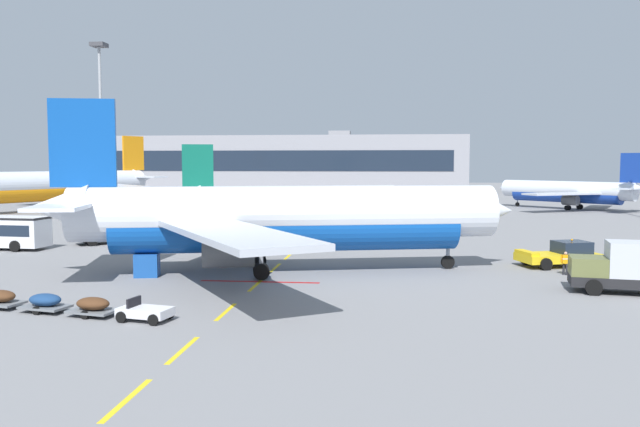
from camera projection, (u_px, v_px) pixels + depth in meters
ground at (541, 250)px, 57.93m from camera, size 400.00×400.00×0.00m
apron_paint_markings at (294, 251)px, 57.47m from camera, size 8.00×94.94×0.01m
airliner_foreground at (280, 218)px, 45.97m from camera, size 34.49×33.65×12.20m
pushback_tug at (561, 255)px, 48.88m from camera, size 6.57×4.53×2.08m
airliner_mid_left at (66, 185)px, 107.74m from camera, size 32.60×34.50×12.73m
airliner_far_center at (568, 191)px, 108.22m from camera, size 22.96×21.96×9.38m
airliner_far_right at (291, 201)px, 77.70m from camera, size 28.04×27.20×10.00m
catering_truck at (636, 267)px, 38.54m from camera, size 7.29×3.51×3.14m
fuel_service_truck at (115, 226)px, 63.00m from camera, size 6.94×6.29×3.14m
baggage_train at (69, 304)px, 33.44m from camera, size 11.65×3.84×1.14m
ground_crew_worker at (565, 262)px, 45.11m from camera, size 0.67×0.30×1.64m
uld_cargo_container at (147, 265)px, 44.58m from camera, size 1.90×1.87×1.60m
apron_light_mast_near at (101, 111)px, 81.97m from camera, size 1.80×1.80×22.96m
terminal_satellite at (288, 163)px, 185.39m from camera, size 99.48×26.70×16.84m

